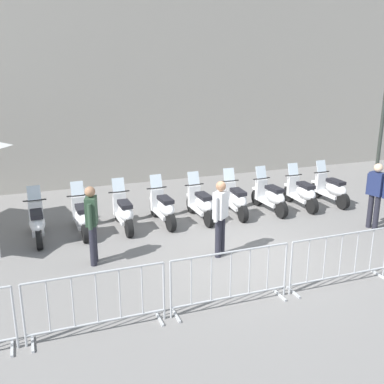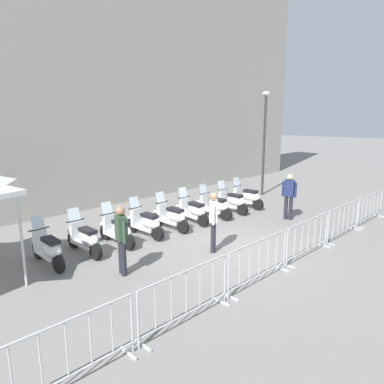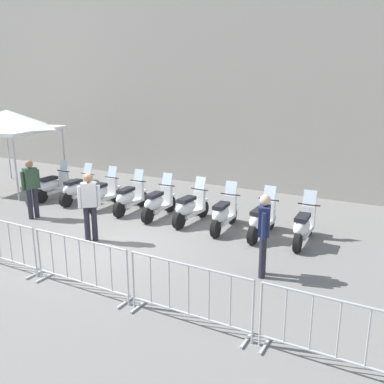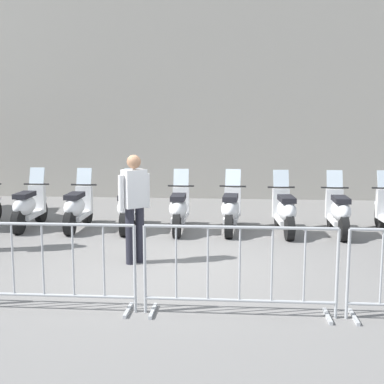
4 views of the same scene
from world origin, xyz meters
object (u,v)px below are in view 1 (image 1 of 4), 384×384
Objects in this scene: motorcycle_3 at (163,208)px; motorcycle_7 at (302,193)px; motorcycle_2 at (124,213)px; officer_near_row_end at (92,221)px; motorcycle_0 at (37,223)px; motorcycle_5 at (236,200)px; officer_mid_plaza at (376,192)px; motorcycle_8 at (331,189)px; motorcycle_4 at (201,204)px; barrier_segment_1 at (97,303)px; barrier_segment_3 at (340,260)px; barrier_segment_2 at (231,279)px; officer_by_barriers at (220,214)px; motorcycle_6 at (271,197)px; motorcycle_1 at (82,217)px.

motorcycle_3 and motorcycle_7 have the same top height.
officer_near_row_end is at bearing -130.56° from motorcycle_2.
motorcycle_0 is 1.00× the size of motorcycle_2.
officer_mid_plaza is (2.47, -2.64, 0.53)m from motorcycle_5.
motorcycle_5 is 3.19m from motorcycle_8.
motorcycle_4 reaches higher than barrier_segment_1.
officer_near_row_end reaches higher than barrier_segment_3.
motorcycle_2 is at bearing 150.13° from officer_mid_plaza.
officer_near_row_end is at bearing 116.98° from barrier_segment_2.
motorcycle_3 is 5.06m from barrier_segment_1.
motorcycle_4 is at bearing 141.42° from officer_mid_plaza.
officer_mid_plaza reaches higher than barrier_segment_3.
motorcycle_2 is 1.00× the size of motorcycle_4.
motorcycle_2 is at bearing 168.90° from motorcycle_7.
motorcycle_2 is at bearing 114.89° from officer_by_barriers.
motorcycle_6 is at bearing 7.64° from officer_near_row_end.
motorcycle_6 is (6.26, -1.20, 0.00)m from motorcycle_0.
motorcycle_1 is 0.99× the size of officer_near_row_end.
motorcycle_5 is at bearing 169.07° from motorcycle_8.
motorcycle_4 is 4.24m from motorcycle_8.
motorcycle_2 and motorcycle_6 have the same top height.
motorcycle_4 is 1.00× the size of motorcycle_7.
motorcycle_3 is 1.00× the size of officer_mid_plaza.
motorcycle_5 is at bearing 165.28° from motorcycle_6.
motorcycle_6 is at bearing -11.43° from motorcycle_2.
motorcycle_5 is 0.99× the size of motorcycle_7.
barrier_segment_3 is 2.67m from officer_by_barriers.
motorcycle_7 is 0.77× the size of barrier_segment_1.
motorcycle_0 and motorcycle_1 have the same top height.
motorcycle_0 is 0.99× the size of officer_by_barriers.
motorcycle_5 is 0.99× the size of motorcycle_8.
motorcycle_3 is 4.24m from motorcycle_7.
motorcycle_2 is at bearing -9.67° from motorcycle_0.
officer_by_barriers is (2.25, -2.83, 0.53)m from motorcycle_1.
motorcycle_8 is (6.26, -1.17, 0.00)m from motorcycle_2.
motorcycle_0 is 2.12m from motorcycle_2.
motorcycle_5 is at bearing 52.96° from barrier_segment_2.
barrier_segment_3 is (-1.73, -4.10, 0.07)m from motorcycle_6.
officer_mid_plaza reaches higher than motorcycle_5.
officer_near_row_end is 1.00× the size of officer_mid_plaza.
motorcycle_4 is at bearing 64.73° from barrier_segment_2.
motorcycle_5 is 2.13m from motorcycle_7.
motorcycle_8 is at bearing -10.35° from motorcycle_4.
motorcycle_6 is 2.82m from officer_mid_plaza.
motorcycle_1 is 1.90m from officer_near_row_end.
officer_by_barriers reaches higher than barrier_segment_1.
motorcycle_8 is at bearing -9.00° from motorcycle_6.
motorcycle_0 is at bearing 89.22° from barrier_segment_1.
motorcycle_1 is 3.65m from officer_by_barriers.
barrier_segment_3 is at bearing -10.38° from barrier_segment_2.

